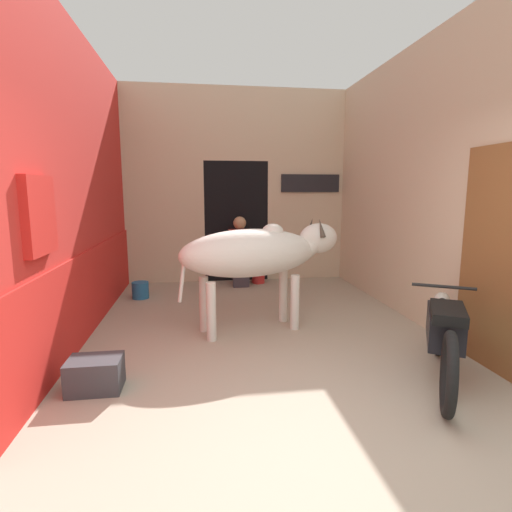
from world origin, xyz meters
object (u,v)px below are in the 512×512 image
Objects in this scene: shopkeeper_seated at (240,250)px; crate at (95,374)px; motorcycle_near at (444,333)px; plastic_stool at (258,272)px; cow at (258,253)px; bucket at (140,290)px.

shopkeeper_seated is 2.80× the size of crate.
shopkeeper_seated is (-1.40, 3.89, 0.22)m from motorcycle_near.
cow is at bearing -98.66° from plastic_stool.
cow is 2.48m from bucket.
bucket is at bearing 90.64° from crate.
crate is at bearing 175.33° from motorcycle_near.
shopkeeper_seated is at bearing 21.42° from bucket.
crate is at bearing -89.36° from bucket.
cow is 1.69× the size of shopkeeper_seated.
plastic_stool is 1.52× the size of bucket.
cow is 8.01× the size of bucket.
motorcycle_near is at bearing -47.58° from cow.
plastic_stool is (0.35, 0.14, -0.44)m from shopkeeper_seated.
bucket is at bearing 133.35° from motorcycle_near.
plastic_stool reaches higher than bucket.
cow is 2.60m from plastic_stool.
shopkeeper_seated is 1.85m from bucket.
plastic_stool is (0.38, 2.46, -0.73)m from cow.
shopkeeper_seated reaches higher than crate.
motorcycle_near is 4.17m from plastic_stool.
cow reaches higher than shopkeeper_seated.
motorcycle_near reaches higher than crate.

